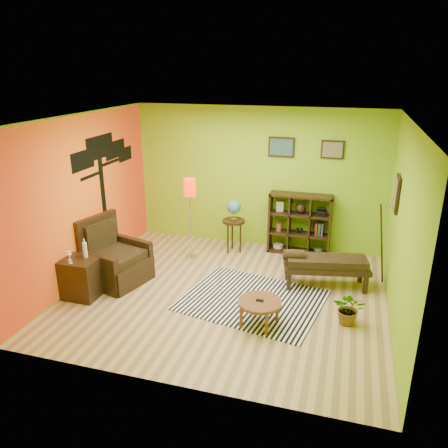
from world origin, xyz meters
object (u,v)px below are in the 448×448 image
(side_cabinet, at_px, (82,278))
(coffee_table, at_px, (260,304))
(potted_plant, at_px, (349,312))
(floor_lamp, at_px, (190,194))
(bench, at_px, (324,264))
(armchair, at_px, (114,262))
(cube_shelf, at_px, (300,224))
(globe_table, at_px, (234,213))

(side_cabinet, bearing_deg, coffee_table, -0.30)
(coffee_table, xyz_separation_m, potted_plant, (1.23, 0.38, -0.14))
(floor_lamp, relative_size, bench, 1.07)
(potted_plant, bearing_deg, bench, 112.74)
(armchair, xyz_separation_m, potted_plant, (3.91, -0.28, -0.15))
(cube_shelf, bearing_deg, floor_lamp, -157.65)
(coffee_table, height_order, cube_shelf, cube_shelf)
(coffee_table, distance_m, cube_shelf, 2.77)
(coffee_table, relative_size, globe_table, 0.57)
(cube_shelf, height_order, bench, cube_shelf)
(armchair, bearing_deg, globe_table, 47.18)
(globe_table, bearing_deg, coffee_table, -66.84)
(coffee_table, height_order, side_cabinet, side_cabinet)
(coffee_table, relative_size, cube_shelf, 0.52)
(coffee_table, bearing_deg, side_cabinet, 179.70)
(side_cabinet, bearing_deg, armchair, 72.01)
(armchair, height_order, floor_lamp, floor_lamp)
(globe_table, xyz_separation_m, potted_plant, (2.27, -2.05, -0.63))
(bench, distance_m, potted_plant, 1.17)
(potted_plant, bearing_deg, floor_lamp, 152.41)
(side_cabinet, distance_m, floor_lamp, 2.43)
(floor_lamp, height_order, potted_plant, floor_lamp)
(cube_shelf, relative_size, potted_plant, 2.44)
(coffee_table, height_order, potted_plant, coffee_table)
(globe_table, xyz_separation_m, bench, (1.83, -0.99, -0.41))
(coffee_table, relative_size, armchair, 0.55)
(bench, xyz_separation_m, potted_plant, (0.44, -1.06, -0.22))
(armchair, height_order, side_cabinet, armchair)
(armchair, relative_size, floor_lamp, 0.72)
(potted_plant, bearing_deg, armchair, 175.93)
(armchair, relative_size, potted_plant, 2.29)
(side_cabinet, height_order, cube_shelf, cube_shelf)
(armchair, xyz_separation_m, floor_lamp, (0.93, 1.28, 0.93))
(coffee_table, bearing_deg, bench, 61.46)
(armchair, distance_m, cube_shelf, 3.59)
(coffee_table, xyz_separation_m, globe_table, (-1.04, 2.44, 0.49))
(floor_lamp, distance_m, globe_table, 0.97)
(floor_lamp, xyz_separation_m, bench, (2.54, -0.50, -0.85))
(coffee_table, distance_m, potted_plant, 1.29)
(floor_lamp, xyz_separation_m, potted_plant, (2.98, -1.56, -1.08))
(floor_lamp, relative_size, potted_plant, 3.19)
(armchair, distance_m, potted_plant, 3.93)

